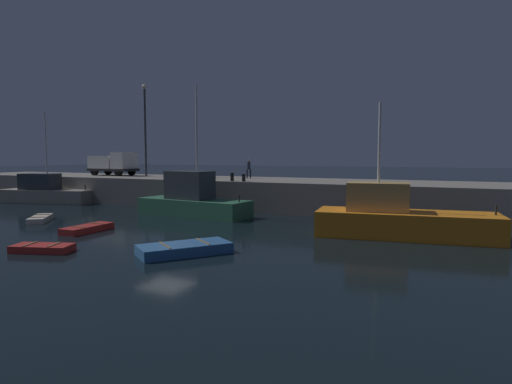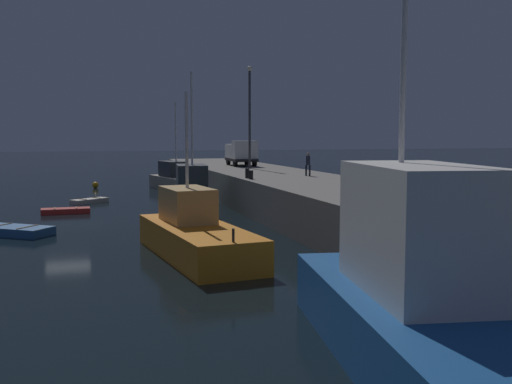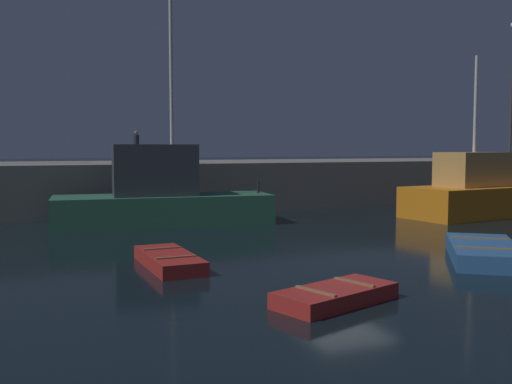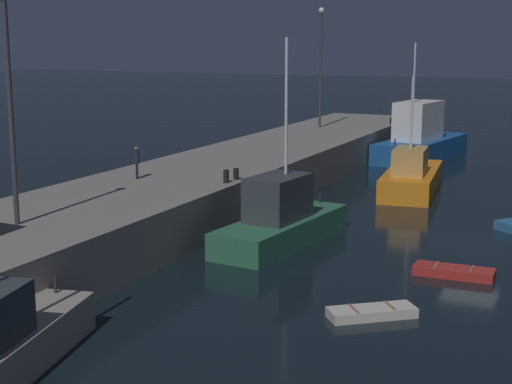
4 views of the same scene
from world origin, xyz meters
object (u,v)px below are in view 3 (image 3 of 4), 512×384
object	(u,v)px
fishing_trawler_red	(161,197)
fishing_boat_orange	(490,194)
dinghy_red_small	(169,260)
rowboat_blue_far	(335,295)
dockworker	(136,144)
lamp_post_east	(512,80)
dinghy_orange_near	(484,252)
bollard_west	(195,157)
bollard_central	(173,157)

from	to	relation	value
fishing_trawler_red	fishing_boat_orange	bearing A→B (deg)	-9.80
dinghy_red_small	rowboat_blue_far	distance (m)	5.20
fishing_trawler_red	dockworker	world-z (taller)	fishing_trawler_red
lamp_post_east	dockworker	world-z (taller)	lamp_post_east
dinghy_orange_near	bollard_west	size ratio (longest dim) A/B	7.39
fishing_boat_orange	rowboat_blue_far	size ratio (longest dim) A/B	3.34
lamp_post_east	dockworker	xyz separation A→B (m)	(-25.81, 0.30, -4.43)
rowboat_blue_far	bollard_central	world-z (taller)	bollard_central
bollard_west	bollard_central	size ratio (longest dim) A/B	0.88
dinghy_red_small	lamp_post_east	distance (m)	33.24
dinghy_orange_near	dinghy_red_small	world-z (taller)	dinghy_orange_near
lamp_post_east	bollard_west	bearing A→B (deg)	-169.72
dinghy_orange_near	bollard_west	bearing A→B (deg)	106.15
rowboat_blue_far	fishing_boat_orange	bearing A→B (deg)	36.29
lamp_post_east	bollard_central	bearing A→B (deg)	-170.20
dinghy_orange_near	lamp_post_east	world-z (taller)	lamp_post_east
dockworker	bollard_central	bearing A→B (deg)	-80.34
fishing_boat_orange	dockworker	distance (m)	17.72
rowboat_blue_far	bollard_central	size ratio (longest dim) A/B	4.39
fishing_trawler_red	rowboat_blue_far	xyz separation A→B (m)	(0.46, -12.90, -0.96)
dinghy_red_small	fishing_boat_orange	bearing A→B (deg)	19.15
lamp_post_east	bollard_central	world-z (taller)	lamp_post_east
dinghy_red_small	bollard_west	bearing A→B (deg)	70.37
fishing_trawler_red	dinghy_orange_near	world-z (taller)	fishing_trawler_red
fishing_boat_orange	bollard_west	bearing A→B (deg)	153.87
fishing_boat_orange	bollard_central	world-z (taller)	fishing_boat_orange
bollard_west	bollard_central	xyz separation A→B (m)	(-1.02, 0.03, 0.04)
dockworker	bollard_central	size ratio (longest dim) A/B	2.52
dinghy_red_small	bollard_central	size ratio (longest dim) A/B	4.87
dinghy_red_small	rowboat_blue_far	xyz separation A→B (m)	(2.19, -4.71, -0.02)
dinghy_orange_near	bollard_central	bearing A→B (deg)	109.88
bollard_west	bollard_central	distance (m)	1.03
dockworker	rowboat_blue_far	bearing A→B (deg)	-90.41
dinghy_orange_near	rowboat_blue_far	distance (m)	6.46
dinghy_red_small	bollard_central	xyz separation A→B (m)	(3.13, 11.67, 2.48)
dinghy_orange_near	rowboat_blue_far	size ratio (longest dim) A/B	1.49
fishing_trawler_red	lamp_post_east	xyz separation A→B (m)	(26.42, 7.81, 6.56)
lamp_post_east	bollard_west	xyz separation A→B (m)	(-24.00, -4.35, -5.07)
dinghy_red_small	rowboat_blue_far	size ratio (longest dim) A/B	1.11
lamp_post_east	bollard_central	size ratio (longest dim) A/B	14.45
dinghy_orange_near	bollard_west	xyz separation A→B (m)	(-4.06, 14.04, 2.40)
lamp_post_east	dockworker	bearing A→B (deg)	179.32
lamp_post_east	rowboat_blue_far	bearing A→B (deg)	-141.42
fishing_boat_orange	dinghy_red_small	distance (m)	17.30
fishing_trawler_red	dinghy_red_small	xyz separation A→B (m)	(-1.73, -8.19, -0.95)
fishing_trawler_red	bollard_west	size ratio (longest dim) A/B	16.33
dockworker	dinghy_orange_near	bearing A→B (deg)	-72.55
fishing_trawler_red	fishing_boat_orange	xyz separation A→B (m)	(14.60, -2.52, -0.16)
fishing_trawler_red	dockworker	size ratio (longest dim) A/B	5.74
dinghy_red_small	lamp_post_east	world-z (taller)	lamp_post_east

